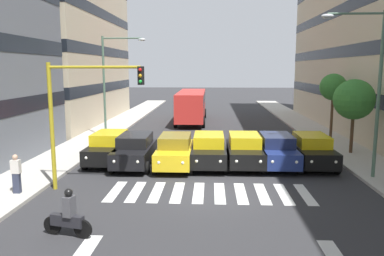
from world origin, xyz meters
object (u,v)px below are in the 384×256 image
car_2 (245,150)px  street_tree_1 (354,100)px  car_3 (209,150)px  car_0 (312,150)px  bus_behind_traffic (192,103)px  street_lamp_right (111,76)px  traffic_light_gantry (77,106)px  car_4 (175,151)px  car_6 (109,147)px  car_5 (135,150)px  street_lamp_left (370,78)px  car_1 (277,150)px  pedestrian_waiting (16,173)px  street_tree_2 (333,87)px  motorcycle_with_rider (68,217)px

car_2 → street_tree_1: bearing=-155.9°
car_3 → car_0: bearing=-178.1°
bus_behind_traffic → street_lamp_right: (5.39, 9.61, 2.82)m
traffic_light_gantry → car_0: bearing=-157.6°
car_4 → car_6: same height
car_4 → car_5: (2.18, -0.06, 0.00)m
street_lamp_left → car_4: bearing=-11.8°
car_1 → car_2: (1.72, 0.02, 0.00)m
car_1 → car_5: (7.64, 0.35, 0.00)m
car_6 → street_tree_1: 14.69m
street_tree_1 → car_3: bearing=19.5°
car_4 → car_2: bearing=-173.9°
street_lamp_left → car_3: bearing=-17.0°
car_2 → car_3: (1.93, 0.06, 0.00)m
car_1 → pedestrian_waiting: bearing=25.5°
car_5 → street_lamp_left: (-11.36, 1.98, 3.91)m
bus_behind_traffic → street_lamp_left: street_lamp_left is taller
car_5 → street_lamp_right: 9.16m
car_3 → car_4: 1.84m
car_3 → car_6: (5.56, -0.37, 0.00)m
car_0 → bus_behind_traffic: 18.41m
car_4 → street_tree_2: size_ratio=0.94×
motorcycle_with_rider → car_0: bearing=-137.0°
car_0 → car_5: 9.54m
car_2 → car_5: bearing=3.3°
car_6 → traffic_light_gantry: 5.53m
car_3 → street_lamp_right: bearing=-45.9°
traffic_light_gantry → pedestrian_waiting: traffic_light_gantry is taller
street_lamp_right → pedestrian_waiting: bearing=87.0°
traffic_light_gantry → pedestrian_waiting: 3.69m
motorcycle_with_rider → car_6: bearing=-82.7°
car_0 → street_lamp_right: (12.74, -7.24, 3.79)m
street_lamp_right → street_tree_1: (-15.85, 4.36, -1.28)m
car_3 → street_tree_1: size_ratio=0.99×
car_2 → car_3: size_ratio=1.00×
street_lamp_right → street_tree_2: 16.20m
car_4 → bus_behind_traffic: bus_behind_traffic is taller
bus_behind_traffic → pedestrian_waiting: (6.07, 22.45, -0.86)m
car_6 → motorcycle_with_rider: car_6 is taller
car_1 → car_5: 7.64m
car_2 → street_tree_2: 11.08m
car_4 → street_lamp_left: size_ratio=0.58×
car_4 → car_6: (3.76, -0.72, 0.00)m
bus_behind_traffic → car_0: bearing=113.6°
bus_behind_traffic → traffic_light_gantry: 21.82m
street_lamp_left → motorcycle_with_rider: bearing=30.1°
motorcycle_with_rider → street_tree_2: size_ratio=0.35×
car_6 → car_3: bearing=176.2°
car_1 → car_6: 9.22m
car_1 → car_5: same height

